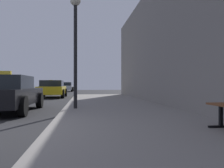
{
  "coord_description": "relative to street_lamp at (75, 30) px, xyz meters",
  "views": [
    {
      "loc": [
        2.7,
        -4.49,
        0.96
      ],
      "look_at": [
        3.32,
        0.87,
        0.98
      ],
      "focal_mm": 39.44,
      "sensor_mm": 36.0,
      "label": 1
    }
  ],
  "objects": [
    {
      "name": "car_green",
      "position": [
        -3.01,
        17.2,
        -2.19
      ],
      "size": [
        2.05,
        4.46,
        1.43
      ],
      "color": "#196638",
      "rests_on": "ground_plane"
    },
    {
      "name": "car_silver",
      "position": [
        -2.14,
        25.76,
        -2.19
      ],
      "size": [
        1.95,
        4.44,
        1.27
      ],
      "color": "#B7B7BF",
      "rests_on": "ground_plane"
    },
    {
      "name": "sidewalk",
      "position": [
        1.58,
        -4.0,
        -2.76
      ],
      "size": [
        4.0,
        32.0,
        0.15
      ],
      "primitive_type": "cube",
      "color": "gray",
      "rests_on": "ground_plane"
    },
    {
      "name": "street_lamp",
      "position": [
        0.0,
        0.0,
        0.0
      ],
      "size": [
        0.36,
        0.36,
        3.87
      ],
      "color": "black",
      "rests_on": "sidewalk"
    },
    {
      "name": "car_yellow",
      "position": [
        -2.04,
        10.21,
        -2.19
      ],
      "size": [
        1.96,
        4.22,
        1.27
      ],
      "color": "yellow",
      "rests_on": "ground_plane"
    },
    {
      "name": "car_black",
      "position": [
        -2.38,
        0.47,
        -2.19
      ],
      "size": [
        1.92,
        4.46,
        1.43
      ],
      "color": "black",
      "rests_on": "ground_plane"
    }
  ]
}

